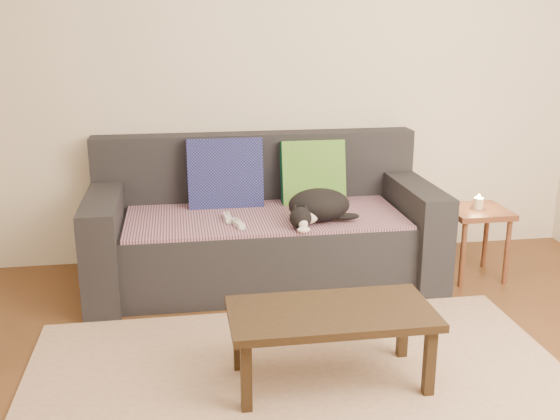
{
  "coord_description": "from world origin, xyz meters",
  "views": [
    {
      "loc": [
        -0.51,
        -2.28,
        1.59
      ],
      "look_at": [
        0.05,
        1.2,
        0.55
      ],
      "focal_mm": 42.0,
      "sensor_mm": 36.0,
      "label": 1
    }
  ],
  "objects": [
    {
      "name": "ground",
      "position": [
        0.0,
        0.0,
        0.0
      ],
      "size": [
        4.5,
        4.5,
        0.0
      ],
      "primitive_type": "plane",
      "color": "brown",
      "rests_on": "ground"
    },
    {
      "name": "back_wall",
      "position": [
        0.0,
        2.0,
        1.3
      ],
      "size": [
        4.5,
        0.04,
        2.6
      ],
      "primitive_type": "cube",
      "color": "beige",
      "rests_on": "ground"
    },
    {
      "name": "sofa",
      "position": [
        0.0,
        1.57,
        0.31
      ],
      "size": [
        2.1,
        0.94,
        0.87
      ],
      "color": "#232328",
      "rests_on": "ground"
    },
    {
      "name": "throw_blanket",
      "position": [
        0.0,
        1.48,
        0.43
      ],
      "size": [
        1.66,
        0.74,
        0.02
      ],
      "primitive_type": "cube",
      "color": "#382444",
      "rests_on": "sofa"
    },
    {
      "name": "cushion_navy",
      "position": [
        -0.21,
        1.74,
        0.63
      ],
      "size": [
        0.47,
        0.18,
        0.48
      ],
      "primitive_type": "cube",
      "rotation": [
        -0.14,
        0.0,
        0.0
      ],
      "color": "#141045",
      "rests_on": "throw_blanket"
    },
    {
      "name": "cushion_green",
      "position": [
        0.35,
        1.74,
        0.63
      ],
      "size": [
        0.41,
        0.19,
        0.42
      ],
      "primitive_type": "cube",
      "rotation": [
        -0.22,
        0.0,
        0.0
      ],
      "color": "#0B492D",
      "rests_on": "throw_blanket"
    },
    {
      "name": "cat",
      "position": [
        0.29,
        1.3,
        0.53
      ],
      "size": [
        0.44,
        0.39,
        0.19
      ],
      "rotation": [
        0.0,
        0.0,
        0.2
      ],
      "color": "black",
      "rests_on": "throw_blanket"
    },
    {
      "name": "wii_remote_a",
      "position": [
        -0.18,
        1.28,
        0.46
      ],
      "size": [
        0.07,
        0.15,
        0.03
      ],
      "primitive_type": "cube",
      "rotation": [
        0.0,
        0.0,
        1.78
      ],
      "color": "white",
      "rests_on": "throw_blanket"
    },
    {
      "name": "wii_remote_b",
      "position": [
        -0.23,
        1.41,
        0.46
      ],
      "size": [
        0.04,
        0.15,
        0.03
      ],
      "primitive_type": "cube",
      "rotation": [
        0.0,
        0.0,
        1.61
      ],
      "color": "white",
      "rests_on": "throw_blanket"
    },
    {
      "name": "side_table",
      "position": [
        1.32,
        1.37,
        0.37
      ],
      "size": [
        0.36,
        0.36,
        0.45
      ],
      "color": "brown",
      "rests_on": "ground"
    },
    {
      "name": "candle",
      "position": [
        1.32,
        1.37,
        0.49
      ],
      "size": [
        0.06,
        0.06,
        0.09
      ],
      "color": "beige",
      "rests_on": "side_table"
    },
    {
      "name": "rug",
      "position": [
        0.0,
        0.15,
        0.01
      ],
      "size": [
        2.5,
        1.8,
        0.01
      ],
      "primitive_type": "cube",
      "color": "tan",
      "rests_on": "ground"
    },
    {
      "name": "coffee_table",
      "position": [
        0.13,
        0.27,
        0.31
      ],
      "size": [
        0.9,
        0.45,
        0.36
      ],
      "color": "#302212",
      "rests_on": "rug"
    }
  ]
}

